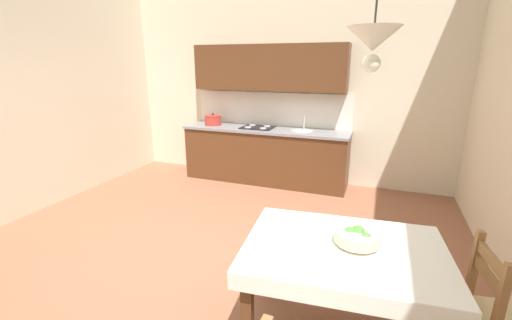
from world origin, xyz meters
name	(u,v)px	position (x,y,z in m)	size (l,w,h in m)	color
ground_plane	(204,264)	(0.00, 0.00, -0.05)	(5.96, 6.15, 0.10)	#935B42
wall_back	(285,55)	(0.00, 2.83, 2.04)	(5.96, 0.12, 4.07)	beige
kitchen_cabinetry	(266,131)	(-0.20, 2.50, 0.86)	(2.71, 0.63, 2.20)	#56331C
dining_table	(343,264)	(1.40, -0.55, 0.62)	(1.40, 1.05, 0.75)	#56331C
fruit_bowl	(357,237)	(1.47, -0.49, 0.81)	(0.30, 0.30, 0.12)	beige
pendant_lamp	(373,40)	(1.46, -0.41, 2.05)	(0.32, 0.32, 0.80)	black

